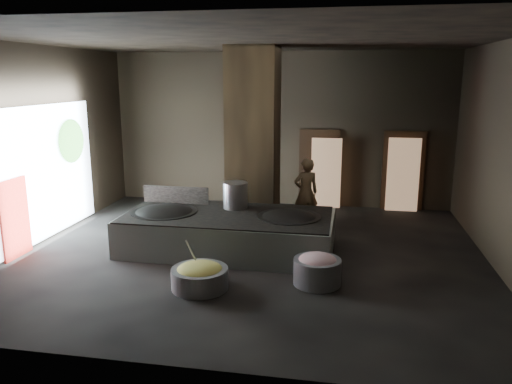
% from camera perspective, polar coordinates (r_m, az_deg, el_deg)
% --- Properties ---
extents(floor, '(10.00, 9.00, 0.10)m').
position_cam_1_polar(floor, '(11.04, -0.58, -7.24)').
color(floor, black).
rests_on(floor, ground).
extents(ceiling, '(10.00, 9.00, 0.10)m').
position_cam_1_polar(ceiling, '(10.39, -0.64, 17.30)').
color(ceiling, black).
rests_on(ceiling, back_wall).
extents(back_wall, '(10.00, 0.10, 4.50)m').
position_cam_1_polar(back_wall, '(14.93, 2.72, 7.15)').
color(back_wall, black).
rests_on(back_wall, ground).
extents(front_wall, '(10.00, 0.10, 4.50)m').
position_cam_1_polar(front_wall, '(6.15, -8.65, -1.49)').
color(front_wall, black).
rests_on(front_wall, ground).
extents(left_wall, '(0.10, 9.00, 4.50)m').
position_cam_1_polar(left_wall, '(12.45, -24.17, 4.85)').
color(left_wall, black).
rests_on(left_wall, ground).
extents(right_wall, '(0.10, 9.00, 4.50)m').
position_cam_1_polar(right_wall, '(10.74, 26.95, 3.45)').
color(right_wall, black).
rests_on(right_wall, ground).
extents(pillar, '(1.20, 1.20, 4.50)m').
position_cam_1_polar(pillar, '(12.38, -0.31, 5.95)').
color(pillar, black).
rests_on(pillar, ground).
extents(hearth_platform, '(4.64, 2.27, 0.80)m').
position_cam_1_polar(hearth_platform, '(11.11, -3.22, -4.67)').
color(hearth_platform, '#A7B9AB').
rests_on(hearth_platform, ground).
extents(platform_cap, '(4.50, 2.16, 0.03)m').
position_cam_1_polar(platform_cap, '(10.99, -3.25, -2.61)').
color(platform_cap, black).
rests_on(platform_cap, hearth_platform).
extents(wok_left, '(1.45, 1.45, 0.40)m').
position_cam_1_polar(wok_left, '(11.38, -10.43, -2.61)').
color(wok_left, black).
rests_on(wok_left, hearth_platform).
extents(wok_left_rim, '(1.48, 1.48, 0.05)m').
position_cam_1_polar(wok_left_rim, '(11.37, -10.44, -2.27)').
color(wok_left_rim, black).
rests_on(wok_left_rim, hearth_platform).
extents(wok_right, '(1.35, 1.35, 0.38)m').
position_cam_1_polar(wok_right, '(10.83, 3.79, -3.22)').
color(wok_right, black).
rests_on(wok_right, hearth_platform).
extents(wok_right_rim, '(1.38, 1.38, 0.05)m').
position_cam_1_polar(wok_right_rim, '(10.81, 3.80, -2.86)').
color(wok_right_rim, black).
rests_on(wok_right_rim, hearth_platform).
extents(stock_pot, '(0.56, 0.56, 0.60)m').
position_cam_1_polar(stock_pot, '(11.42, -2.38, -0.37)').
color(stock_pot, '#94969B').
rests_on(stock_pot, hearth_platform).
extents(splash_guard, '(1.60, 0.08, 0.40)m').
position_cam_1_polar(splash_guard, '(12.04, -9.15, -0.32)').
color(splash_guard, black).
rests_on(splash_guard, hearth_platform).
extents(cook, '(0.76, 0.65, 1.78)m').
position_cam_1_polar(cook, '(12.80, 5.74, -0.08)').
color(cook, olive).
rests_on(cook, ground).
extents(veg_basin, '(1.05, 1.05, 0.38)m').
position_cam_1_polar(veg_basin, '(9.28, -6.44, -9.77)').
color(veg_basin, gray).
rests_on(veg_basin, ground).
extents(veg_fill, '(0.85, 0.85, 0.26)m').
position_cam_1_polar(veg_fill, '(9.22, -6.46, -8.86)').
color(veg_fill, '#8DB256').
rests_on(veg_fill, veg_basin).
extents(ladle, '(0.21, 0.38, 0.74)m').
position_cam_1_polar(ladle, '(9.32, -7.12, -7.31)').
color(ladle, '#94969B').
rests_on(ladle, veg_basin).
extents(meat_basin, '(0.96, 0.96, 0.49)m').
position_cam_1_polar(meat_basin, '(9.45, 7.01, -9.01)').
color(meat_basin, gray).
rests_on(meat_basin, ground).
extents(meat_fill, '(0.73, 0.73, 0.28)m').
position_cam_1_polar(meat_fill, '(9.38, 7.04, -7.84)').
color(meat_fill, '#C27480').
rests_on(meat_fill, meat_basin).
extents(doorway_near, '(1.18, 0.08, 2.38)m').
position_cam_1_polar(doorway_near, '(14.89, 7.21, 2.57)').
color(doorway_near, black).
rests_on(doorway_near, ground).
extents(doorway_near_glow, '(0.86, 0.04, 2.04)m').
position_cam_1_polar(doorway_near_glow, '(14.61, 8.00, 2.14)').
color(doorway_near_glow, '#8C6647').
rests_on(doorway_near_glow, ground).
extents(doorway_far, '(1.18, 0.08, 2.38)m').
position_cam_1_polar(doorway_far, '(14.96, 16.43, 2.19)').
color(doorway_far, black).
rests_on(doorway_far, ground).
extents(doorway_far_glow, '(0.90, 0.04, 2.12)m').
position_cam_1_polar(doorway_far_glow, '(14.79, 16.45, 1.87)').
color(doorway_far_glow, '#8C6647').
rests_on(doorway_far_glow, ground).
extents(left_opening, '(0.04, 4.20, 3.10)m').
position_cam_1_polar(left_opening, '(12.65, -23.02, 2.08)').
color(left_opening, white).
rests_on(left_opening, ground).
extents(pavilion_sliver, '(0.05, 0.90, 1.70)m').
position_cam_1_polar(pavilion_sliver, '(11.73, -25.84, -2.74)').
color(pavilion_sliver, maroon).
rests_on(pavilion_sliver, ground).
extents(tree_silhouette, '(0.28, 1.10, 1.10)m').
position_cam_1_polar(tree_silhouette, '(13.44, -20.35, 5.48)').
color(tree_silhouette, '#194714').
rests_on(tree_silhouette, left_opening).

